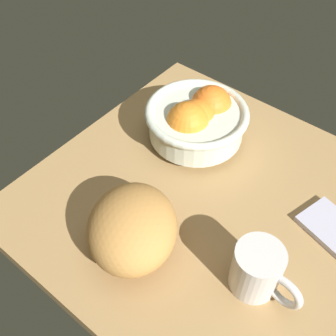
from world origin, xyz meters
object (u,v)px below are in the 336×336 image
bread_loaf (132,228)px  mug (259,271)px  fruit_bowl (197,119)px  napkin_folded (336,231)px

bread_loaf → mug: size_ratio=1.41×
fruit_bowl → mug: size_ratio=1.74×
fruit_bowl → mug: bearing=142.3°
fruit_bowl → napkin_folded: 32.25cm
napkin_folded → bread_loaf: bearing=42.8°
fruit_bowl → bread_loaf: (-6.97, 26.45, -0.22)cm
bread_loaf → napkin_folded: (-24.74, -22.91, -4.41)cm
napkin_folded → mug: size_ratio=1.01×
fruit_bowl → bread_loaf: bearing=104.8°
fruit_bowl → mug: 32.77cm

